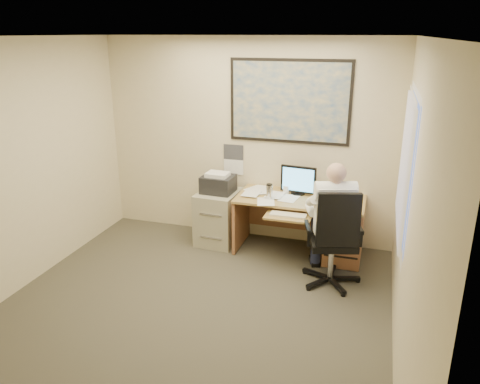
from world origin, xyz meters
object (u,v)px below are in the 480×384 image
(person, at_px, (334,224))
(office_chair, at_px, (329,257))
(filing_cabinet, at_px, (219,212))
(desk, at_px, (325,223))

(person, bearing_deg, office_chair, -117.95)
(office_chair, bearing_deg, filing_cabinet, 139.38)
(office_chair, bearing_deg, person, 64.12)
(office_chair, xyz_separation_m, person, (0.01, 0.08, 0.37))
(office_chair, distance_m, person, 0.37)
(desk, distance_m, office_chair, 0.76)
(desk, relative_size, filing_cabinet, 1.62)
(filing_cabinet, bearing_deg, office_chair, -21.76)
(filing_cabinet, height_order, person, person)
(filing_cabinet, relative_size, office_chair, 0.85)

